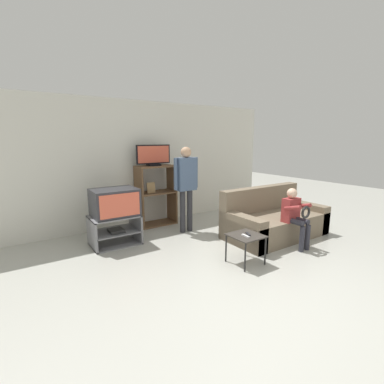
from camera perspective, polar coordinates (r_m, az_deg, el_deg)
ground_plane at (r=3.75m, az=14.17°, el=-18.47°), size 18.00×18.00×0.00m
wall_back at (r=6.08m, az=-9.51°, el=5.79°), size 6.40×0.06×2.60m
tv_stand at (r=5.08m, az=-15.54°, el=-7.55°), size 0.81×0.60×0.51m
television_main at (r=4.97m, az=-15.59°, el=-2.04°), size 0.75×0.57×0.47m
media_shelf at (r=5.96m, az=-7.40°, el=-0.60°), size 0.81×0.43×1.27m
television_flat at (r=5.83m, az=-7.91°, el=7.36°), size 0.75×0.20×0.43m
snack_table at (r=4.20m, az=10.98°, el=-9.36°), size 0.45×0.45×0.44m
remote_control_black at (r=4.20m, az=11.43°, el=-8.44°), size 0.10×0.14×0.02m
remote_control_white at (r=4.11m, az=10.93°, el=-8.83°), size 0.04×0.15×0.02m
couch at (r=5.53m, az=16.34°, el=-5.65°), size 1.96×0.99×0.90m
person_standing_adult at (r=5.38m, az=-1.23°, el=2.28°), size 0.53×0.20×1.67m
person_seated_child at (r=4.99m, az=20.33°, el=-4.05°), size 0.33×0.43×1.00m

